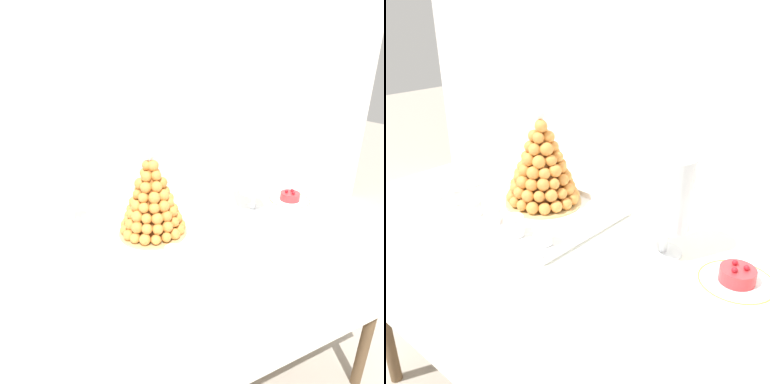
# 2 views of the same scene
# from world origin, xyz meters

# --- Properties ---
(ground_plane) EXTENTS (12.00, 12.00, 0.00)m
(ground_plane) POSITION_xyz_m (0.00, 0.00, 0.00)
(ground_plane) COLOR #B2A899
(backdrop_wall) EXTENTS (4.80, 0.10, 2.50)m
(backdrop_wall) POSITION_xyz_m (0.00, 1.15, 1.25)
(backdrop_wall) COLOR silver
(backdrop_wall) RESTS_ON ground_plane
(buffet_table) EXTENTS (1.44, 0.93, 0.78)m
(buffet_table) POSITION_xyz_m (0.00, 0.00, 0.68)
(buffet_table) COLOR brown
(buffet_table) RESTS_ON ground_plane
(serving_tray) EXTENTS (0.54, 0.38, 0.02)m
(serving_tray) POSITION_xyz_m (-0.17, -0.04, 0.78)
(serving_tray) COLOR white
(serving_tray) RESTS_ON buffet_table
(croquembouche) EXTENTS (0.25, 0.25, 0.31)m
(croquembouche) POSITION_xyz_m (-0.16, 0.02, 0.91)
(croquembouche) COLOR tan
(croquembouche) RESTS_ON serving_tray
(dessert_cup_left) EXTENTS (0.05, 0.05, 0.05)m
(dessert_cup_left) POSITION_xyz_m (-0.37, -0.17, 0.81)
(dessert_cup_left) COLOR silver
(dessert_cup_left) RESTS_ON serving_tray
(dessert_cup_mid_left) EXTENTS (0.06, 0.06, 0.05)m
(dessert_cup_mid_left) POSITION_xyz_m (-0.26, -0.18, 0.80)
(dessert_cup_mid_left) COLOR silver
(dessert_cup_mid_left) RESTS_ON serving_tray
(dessert_cup_centre) EXTENTS (0.05, 0.05, 0.05)m
(dessert_cup_centre) POSITION_xyz_m (-0.17, -0.18, 0.81)
(dessert_cup_centre) COLOR silver
(dessert_cup_centre) RESTS_ON serving_tray
(dessert_cup_mid_right) EXTENTS (0.06, 0.06, 0.06)m
(dessert_cup_mid_right) POSITION_xyz_m (-0.07, -0.18, 0.81)
(dessert_cup_mid_right) COLOR silver
(dessert_cup_mid_right) RESTS_ON serving_tray
(dessert_cup_right) EXTENTS (0.05, 0.05, 0.06)m
(dessert_cup_right) POSITION_xyz_m (0.02, -0.16, 0.81)
(dessert_cup_right) COLOR silver
(dessert_cup_right) RESTS_ON serving_tray
(macaron_goblet) EXTENTS (0.12, 0.12, 0.27)m
(macaron_goblet) POSITION_xyz_m (0.28, 0.02, 0.94)
(macaron_goblet) COLOR white
(macaron_goblet) RESTS_ON buffet_table
(fruit_tart_plate) EXTENTS (0.18, 0.18, 0.05)m
(fruit_tart_plate) POSITION_xyz_m (0.48, 0.02, 0.79)
(fruit_tart_plate) COLOR white
(fruit_tart_plate) RESTS_ON buffet_table
(wine_glass) EXTENTS (0.07, 0.07, 0.14)m
(wine_glass) POSITION_xyz_m (-0.40, 0.26, 0.88)
(wine_glass) COLOR silver
(wine_glass) RESTS_ON buffet_table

